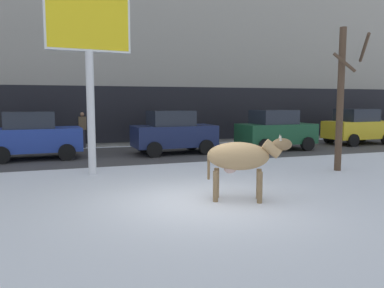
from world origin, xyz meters
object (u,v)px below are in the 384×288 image
at_px(cow_tan, 241,157).
at_px(car_darkgreen_hatchback, 275,130).
at_px(car_navy_hatchback, 173,132).
at_px(car_yellow_hatchback, 358,127).
at_px(bare_tree_right_lot, 342,96).
at_px(car_blue_hatchback, 33,136).
at_px(pedestrian_near_billboard, 83,130).
at_px(billboard, 89,32).

bearing_deg(cow_tan, car_darkgreen_hatchback, 54.40).
xyz_separation_m(cow_tan, car_navy_hatchback, (0.74, 8.12, -0.07)).
relative_size(car_navy_hatchback, car_darkgreen_hatchback, 1.00).
bearing_deg(cow_tan, car_yellow_hatchback, 37.91).
height_order(cow_tan, bare_tree_right_lot, bare_tree_right_lot).
distance_m(car_blue_hatchback, car_navy_hatchback, 5.61).
xyz_separation_m(car_blue_hatchback, car_navy_hatchback, (5.61, -0.21, 0.00)).
height_order(car_darkgreen_hatchback, bare_tree_right_lot, bare_tree_right_lot).
relative_size(car_blue_hatchback, bare_tree_right_lot, 0.78).
height_order(car_yellow_hatchback, bare_tree_right_lot, bare_tree_right_lot).
xyz_separation_m(car_navy_hatchback, car_darkgreen_hatchback, (4.83, -0.33, 0.00)).
height_order(car_darkgreen_hatchback, pedestrian_near_billboard, car_darkgreen_hatchback).
bearing_deg(bare_tree_right_lot, car_navy_hatchback, 125.04).
bearing_deg(car_navy_hatchback, bare_tree_right_lot, -54.96).
bearing_deg(car_navy_hatchback, billboard, -134.68).
bearing_deg(car_blue_hatchback, car_darkgreen_hatchback, -2.92).
height_order(billboard, car_navy_hatchback, billboard).
bearing_deg(car_yellow_hatchback, cow_tan, -142.09).
bearing_deg(car_darkgreen_hatchback, cow_tan, -125.60).
bearing_deg(car_yellow_hatchback, car_blue_hatchback, -179.12).
relative_size(pedestrian_near_billboard, bare_tree_right_lot, 0.38).
bearing_deg(car_blue_hatchback, pedestrian_near_billboard, 58.18).
bearing_deg(cow_tan, car_navy_hatchback, 84.76).
height_order(billboard, car_blue_hatchback, billboard).
bearing_deg(car_yellow_hatchback, billboard, -163.30).
bearing_deg(car_yellow_hatchback, car_navy_hatchback, -177.50).
bearing_deg(billboard, bare_tree_right_lot, -14.29).
height_order(billboard, car_darkgreen_hatchback, billboard).
distance_m(car_darkgreen_hatchback, car_yellow_hatchback, 5.48).
relative_size(billboard, car_darkgreen_hatchback, 1.55).
xyz_separation_m(car_blue_hatchback, pedestrian_near_billboard, (2.02, 3.26, -0.05)).
relative_size(billboard, car_yellow_hatchback, 1.55).
height_order(cow_tan, car_navy_hatchback, car_navy_hatchback).
xyz_separation_m(car_yellow_hatchback, bare_tree_right_lot, (-6.26, -6.14, 1.50)).
height_order(cow_tan, car_yellow_hatchback, car_yellow_hatchback).
xyz_separation_m(car_darkgreen_hatchback, car_yellow_hatchback, (5.42, 0.78, 0.00)).
distance_m(cow_tan, car_navy_hatchback, 8.15).
bearing_deg(cow_tan, car_blue_hatchback, 120.30).
xyz_separation_m(car_yellow_hatchback, pedestrian_near_billboard, (-13.84, 3.01, -0.05)).
relative_size(car_blue_hatchback, car_navy_hatchback, 1.00).
xyz_separation_m(billboard, car_navy_hatchback, (3.69, 3.74, -3.39)).
bearing_deg(car_darkgreen_hatchback, car_blue_hatchback, 177.08).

